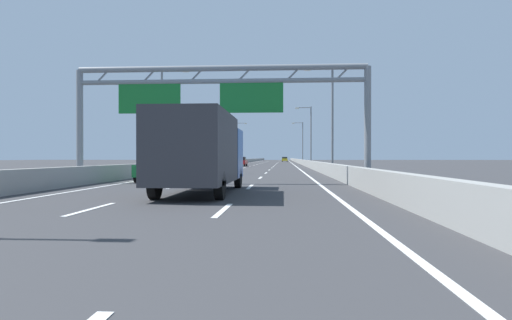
# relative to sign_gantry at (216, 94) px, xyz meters

# --- Properties ---
(ground_plane) EXTENTS (260.00, 260.00, 0.00)m
(ground_plane) POSITION_rel_sign_gantry_xyz_m (0.26, 75.91, -4.80)
(ground_plane) COLOR #38383A
(lane_dash_left_1) EXTENTS (0.16, 3.00, 0.01)m
(lane_dash_left_1) POSITION_rel_sign_gantry_xyz_m (-1.54, -11.59, -4.80)
(lane_dash_left_1) COLOR white
(lane_dash_left_1) RESTS_ON ground_plane
(lane_dash_left_2) EXTENTS (0.16, 3.00, 0.01)m
(lane_dash_left_2) POSITION_rel_sign_gantry_xyz_m (-1.54, -2.59, -4.80)
(lane_dash_left_2) COLOR white
(lane_dash_left_2) RESTS_ON ground_plane
(lane_dash_left_3) EXTENTS (0.16, 3.00, 0.01)m
(lane_dash_left_3) POSITION_rel_sign_gantry_xyz_m (-1.54, 6.41, -4.80)
(lane_dash_left_3) COLOR white
(lane_dash_left_3) RESTS_ON ground_plane
(lane_dash_left_4) EXTENTS (0.16, 3.00, 0.01)m
(lane_dash_left_4) POSITION_rel_sign_gantry_xyz_m (-1.54, 15.41, -4.80)
(lane_dash_left_4) COLOR white
(lane_dash_left_4) RESTS_ON ground_plane
(lane_dash_left_5) EXTENTS (0.16, 3.00, 0.01)m
(lane_dash_left_5) POSITION_rel_sign_gantry_xyz_m (-1.54, 24.41, -4.80)
(lane_dash_left_5) COLOR white
(lane_dash_left_5) RESTS_ON ground_plane
(lane_dash_left_6) EXTENTS (0.16, 3.00, 0.01)m
(lane_dash_left_6) POSITION_rel_sign_gantry_xyz_m (-1.54, 33.41, -4.80)
(lane_dash_left_6) COLOR white
(lane_dash_left_6) RESTS_ON ground_plane
(lane_dash_left_7) EXTENTS (0.16, 3.00, 0.01)m
(lane_dash_left_7) POSITION_rel_sign_gantry_xyz_m (-1.54, 42.41, -4.80)
(lane_dash_left_7) COLOR white
(lane_dash_left_7) RESTS_ON ground_plane
(lane_dash_left_8) EXTENTS (0.16, 3.00, 0.01)m
(lane_dash_left_8) POSITION_rel_sign_gantry_xyz_m (-1.54, 51.41, -4.80)
(lane_dash_left_8) COLOR white
(lane_dash_left_8) RESTS_ON ground_plane
(lane_dash_left_9) EXTENTS (0.16, 3.00, 0.01)m
(lane_dash_left_9) POSITION_rel_sign_gantry_xyz_m (-1.54, 60.41, -4.80)
(lane_dash_left_9) COLOR white
(lane_dash_left_9) RESTS_ON ground_plane
(lane_dash_left_10) EXTENTS (0.16, 3.00, 0.01)m
(lane_dash_left_10) POSITION_rel_sign_gantry_xyz_m (-1.54, 69.41, -4.80)
(lane_dash_left_10) COLOR white
(lane_dash_left_10) RESTS_ON ground_plane
(lane_dash_left_11) EXTENTS (0.16, 3.00, 0.01)m
(lane_dash_left_11) POSITION_rel_sign_gantry_xyz_m (-1.54, 78.41, -4.80)
(lane_dash_left_11) COLOR white
(lane_dash_left_11) RESTS_ON ground_plane
(lane_dash_left_12) EXTENTS (0.16, 3.00, 0.01)m
(lane_dash_left_12) POSITION_rel_sign_gantry_xyz_m (-1.54, 87.41, -4.80)
(lane_dash_left_12) COLOR white
(lane_dash_left_12) RESTS_ON ground_plane
(lane_dash_left_13) EXTENTS (0.16, 3.00, 0.01)m
(lane_dash_left_13) POSITION_rel_sign_gantry_xyz_m (-1.54, 96.41, -4.80)
(lane_dash_left_13) COLOR white
(lane_dash_left_13) RESTS_ON ground_plane
(lane_dash_left_14) EXTENTS (0.16, 3.00, 0.01)m
(lane_dash_left_14) POSITION_rel_sign_gantry_xyz_m (-1.54, 105.41, -4.80)
(lane_dash_left_14) COLOR white
(lane_dash_left_14) RESTS_ON ground_plane
(lane_dash_left_15) EXTENTS (0.16, 3.00, 0.01)m
(lane_dash_left_15) POSITION_rel_sign_gantry_xyz_m (-1.54, 114.41, -4.80)
(lane_dash_left_15) COLOR white
(lane_dash_left_15) RESTS_ON ground_plane
(lane_dash_left_16) EXTENTS (0.16, 3.00, 0.01)m
(lane_dash_left_16) POSITION_rel_sign_gantry_xyz_m (-1.54, 123.41, -4.80)
(lane_dash_left_16) COLOR white
(lane_dash_left_16) RESTS_ON ground_plane
(lane_dash_left_17) EXTENTS (0.16, 3.00, 0.01)m
(lane_dash_left_17) POSITION_rel_sign_gantry_xyz_m (-1.54, 132.41, -4.80)
(lane_dash_left_17) COLOR white
(lane_dash_left_17) RESTS_ON ground_plane
(lane_dash_right_1) EXTENTS (0.16, 3.00, 0.01)m
(lane_dash_right_1) POSITION_rel_sign_gantry_xyz_m (2.06, -11.59, -4.80)
(lane_dash_right_1) COLOR white
(lane_dash_right_1) RESTS_ON ground_plane
(lane_dash_right_2) EXTENTS (0.16, 3.00, 0.01)m
(lane_dash_right_2) POSITION_rel_sign_gantry_xyz_m (2.06, -2.59, -4.80)
(lane_dash_right_2) COLOR white
(lane_dash_right_2) RESTS_ON ground_plane
(lane_dash_right_3) EXTENTS (0.16, 3.00, 0.01)m
(lane_dash_right_3) POSITION_rel_sign_gantry_xyz_m (2.06, 6.41, -4.80)
(lane_dash_right_3) COLOR white
(lane_dash_right_3) RESTS_ON ground_plane
(lane_dash_right_4) EXTENTS (0.16, 3.00, 0.01)m
(lane_dash_right_4) POSITION_rel_sign_gantry_xyz_m (2.06, 15.41, -4.80)
(lane_dash_right_4) COLOR white
(lane_dash_right_4) RESTS_ON ground_plane
(lane_dash_right_5) EXTENTS (0.16, 3.00, 0.01)m
(lane_dash_right_5) POSITION_rel_sign_gantry_xyz_m (2.06, 24.41, -4.80)
(lane_dash_right_5) COLOR white
(lane_dash_right_5) RESTS_ON ground_plane
(lane_dash_right_6) EXTENTS (0.16, 3.00, 0.01)m
(lane_dash_right_6) POSITION_rel_sign_gantry_xyz_m (2.06, 33.41, -4.80)
(lane_dash_right_6) COLOR white
(lane_dash_right_6) RESTS_ON ground_plane
(lane_dash_right_7) EXTENTS (0.16, 3.00, 0.01)m
(lane_dash_right_7) POSITION_rel_sign_gantry_xyz_m (2.06, 42.41, -4.80)
(lane_dash_right_7) COLOR white
(lane_dash_right_7) RESTS_ON ground_plane
(lane_dash_right_8) EXTENTS (0.16, 3.00, 0.01)m
(lane_dash_right_8) POSITION_rel_sign_gantry_xyz_m (2.06, 51.41, -4.80)
(lane_dash_right_8) COLOR white
(lane_dash_right_8) RESTS_ON ground_plane
(lane_dash_right_9) EXTENTS (0.16, 3.00, 0.01)m
(lane_dash_right_9) POSITION_rel_sign_gantry_xyz_m (2.06, 60.41, -4.80)
(lane_dash_right_9) COLOR white
(lane_dash_right_9) RESTS_ON ground_plane
(lane_dash_right_10) EXTENTS (0.16, 3.00, 0.01)m
(lane_dash_right_10) POSITION_rel_sign_gantry_xyz_m (2.06, 69.41, -4.80)
(lane_dash_right_10) COLOR white
(lane_dash_right_10) RESTS_ON ground_plane
(lane_dash_right_11) EXTENTS (0.16, 3.00, 0.01)m
(lane_dash_right_11) POSITION_rel_sign_gantry_xyz_m (2.06, 78.41, -4.80)
(lane_dash_right_11) COLOR white
(lane_dash_right_11) RESTS_ON ground_plane
(lane_dash_right_12) EXTENTS (0.16, 3.00, 0.01)m
(lane_dash_right_12) POSITION_rel_sign_gantry_xyz_m (2.06, 87.41, -4.80)
(lane_dash_right_12) COLOR white
(lane_dash_right_12) RESTS_ON ground_plane
(lane_dash_right_13) EXTENTS (0.16, 3.00, 0.01)m
(lane_dash_right_13) POSITION_rel_sign_gantry_xyz_m (2.06, 96.41, -4.80)
(lane_dash_right_13) COLOR white
(lane_dash_right_13) RESTS_ON ground_plane
(lane_dash_right_14) EXTENTS (0.16, 3.00, 0.01)m
(lane_dash_right_14) POSITION_rel_sign_gantry_xyz_m (2.06, 105.41, -4.80)
(lane_dash_right_14) COLOR white
(lane_dash_right_14) RESTS_ON ground_plane
(lane_dash_right_15) EXTENTS (0.16, 3.00, 0.01)m
(lane_dash_right_15) POSITION_rel_sign_gantry_xyz_m (2.06, 114.41, -4.80)
(lane_dash_right_15) COLOR white
(lane_dash_right_15) RESTS_ON ground_plane
(lane_dash_right_16) EXTENTS (0.16, 3.00, 0.01)m
(lane_dash_right_16) POSITION_rel_sign_gantry_xyz_m (2.06, 123.41, -4.80)
(lane_dash_right_16) COLOR white
(lane_dash_right_16) RESTS_ON ground_plane
(lane_dash_right_17) EXTENTS (0.16, 3.00, 0.01)m
(lane_dash_right_17) POSITION_rel_sign_gantry_xyz_m (2.06, 132.41, -4.80)
(lane_dash_right_17) COLOR white
(lane_dash_right_17) RESTS_ON ground_plane
(edge_line_left) EXTENTS (0.16, 176.00, 0.01)m
(edge_line_left) POSITION_rel_sign_gantry_xyz_m (-4.99, 63.91, -4.80)
(edge_line_left) COLOR white
(edge_line_left) RESTS_ON ground_plane
(edge_line_right) EXTENTS (0.16, 176.00, 0.01)m
(edge_line_right) POSITION_rel_sign_gantry_xyz_m (5.51, 63.91, -4.80)
(edge_line_right) COLOR white
(edge_line_right) RESTS_ON ground_plane
(barrier_left) EXTENTS (0.45, 220.00, 0.95)m
(barrier_left) POSITION_rel_sign_gantry_xyz_m (-6.64, 85.91, -4.33)
(barrier_left) COLOR #9E9E99
(barrier_left) RESTS_ON ground_plane
(barrier_right) EXTENTS (0.45, 220.00, 0.95)m
(barrier_right) POSITION_rel_sign_gantry_xyz_m (7.16, 85.91, -4.33)
(barrier_right) COLOR #9E9E99
(barrier_right) RESTS_ON ground_plane
(sign_gantry) EXTENTS (15.97, 0.36, 6.36)m
(sign_gantry) POSITION_rel_sign_gantry_xyz_m (0.00, 0.00, 0.00)
(sign_gantry) COLOR gray
(sign_gantry) RESTS_ON ground_plane
(streetlamp_left_mid) EXTENTS (2.58, 0.28, 9.50)m
(streetlamp_left_mid) POSITION_rel_sign_gantry_xyz_m (-7.21, 15.50, 0.59)
(streetlamp_left_mid) COLOR slate
(streetlamp_left_mid) RESTS_ON ground_plane
(streetlamp_right_mid) EXTENTS (2.58, 0.28, 9.50)m
(streetlamp_right_mid) POSITION_rel_sign_gantry_xyz_m (7.72, 15.50, 0.59)
(streetlamp_right_mid) COLOR slate
(streetlamp_right_mid) RESTS_ON ground_plane
(streetlamp_left_far) EXTENTS (2.58, 0.28, 9.50)m
(streetlamp_left_far) POSITION_rel_sign_gantry_xyz_m (-7.21, 45.85, 0.59)
(streetlamp_left_far) COLOR slate
(streetlamp_left_far) RESTS_ON ground_plane
(streetlamp_right_far) EXTENTS (2.58, 0.28, 9.50)m
(streetlamp_right_far) POSITION_rel_sign_gantry_xyz_m (7.72, 45.85, 0.59)
(streetlamp_right_far) COLOR slate
(streetlamp_right_far) RESTS_ON ground_plane
(streetlamp_left_distant) EXTENTS (2.58, 0.28, 9.50)m
(streetlamp_left_distant) POSITION_rel_sign_gantry_xyz_m (-7.21, 76.21, 0.59)
(streetlamp_left_distant) COLOR slate
(streetlamp_left_distant) RESTS_ON ground_plane
(streetlamp_right_distant) EXTENTS (2.58, 0.28, 9.50)m
(streetlamp_right_distant) POSITION_rel_sign_gantry_xyz_m (7.72, 76.21, 0.59)
(streetlamp_right_distant) COLOR slate
(streetlamp_right_distant) RESTS_ON ground_plane
(white_car) EXTENTS (1.86, 4.32, 1.44)m
(white_car) POSITION_rel_sign_gantry_xyz_m (-3.55, 23.04, -4.07)
(white_car) COLOR silver
(white_car) RESTS_ON ground_plane
(yellow_car) EXTENTS (1.73, 4.16, 1.51)m
(yellow_car) POSITION_rel_sign_gantry_xyz_m (3.87, 107.16, -4.02)
(yellow_car) COLOR yellow
(yellow_car) RESTS_ON ground_plane
(red_car) EXTENTS (1.76, 4.66, 1.47)m
(red_car) POSITION_rel_sign_gantry_xyz_m (-3.14, 44.22, -4.06)
(red_car) COLOR red
(red_car) RESTS_ON ground_plane
(green_car) EXTENTS (1.87, 4.11, 1.48)m
(green_car) POSITION_rel_sign_gantry_xyz_m (-3.57, 1.55, -4.05)
(green_car) COLOR #1E7A38
(green_car) RESTS_ON ground_plane
(box_truck) EXTENTS (2.48, 7.89, 3.02)m
(box_truck) POSITION_rel_sign_gantry_xyz_m (0.46, -6.43, -3.13)
(box_truck) COLOR #194799
(box_truck) RESTS_ON ground_plane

